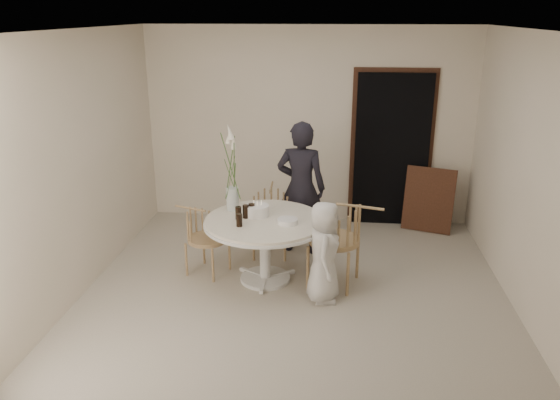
# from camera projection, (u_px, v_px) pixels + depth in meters

# --- Properties ---
(ground) EXTENTS (4.50, 4.50, 0.00)m
(ground) POSITION_uv_depth(u_px,v_px,m) (295.00, 292.00, 5.87)
(ground) COLOR #BFB5A3
(ground) RESTS_ON ground
(room_shell) EXTENTS (4.50, 4.50, 4.50)m
(room_shell) POSITION_uv_depth(u_px,v_px,m) (296.00, 145.00, 5.34)
(room_shell) COLOR silver
(room_shell) RESTS_ON ground
(doorway) EXTENTS (1.00, 0.10, 2.10)m
(doorway) POSITION_uv_depth(u_px,v_px,m) (391.00, 151.00, 7.47)
(doorway) COLOR black
(doorway) RESTS_ON ground
(door_trim) EXTENTS (1.12, 0.03, 2.22)m
(door_trim) POSITION_uv_depth(u_px,v_px,m) (391.00, 146.00, 7.49)
(door_trim) COLOR #4F291B
(door_trim) RESTS_ON ground
(table) EXTENTS (1.33, 1.33, 0.73)m
(table) POSITION_uv_depth(u_px,v_px,m) (265.00, 229.00, 5.94)
(table) COLOR silver
(table) RESTS_ON ground
(picture_frame) EXTENTS (0.69, 0.39, 0.88)m
(picture_frame) POSITION_uv_depth(u_px,v_px,m) (429.00, 200.00, 7.40)
(picture_frame) COLOR #4F291B
(picture_frame) RESTS_ON ground
(chair_far) EXTENTS (0.48, 0.51, 0.82)m
(chair_far) POSITION_uv_depth(u_px,v_px,m) (271.00, 211.00, 6.72)
(chair_far) COLOR tan
(chair_far) RESTS_ON ground
(chair_right) EXTENTS (0.65, 0.62, 0.96)m
(chair_right) POSITION_uv_depth(u_px,v_px,m) (346.00, 233.00, 5.82)
(chair_right) COLOR tan
(chair_right) RESTS_ON ground
(chair_left) EXTENTS (0.55, 0.53, 0.77)m
(chair_left) POSITION_uv_depth(u_px,v_px,m) (199.00, 231.00, 6.20)
(chair_left) COLOR tan
(chair_left) RESTS_ON ground
(girl) EXTENTS (0.65, 0.47, 1.65)m
(girl) POSITION_uv_depth(u_px,v_px,m) (301.00, 188.00, 6.64)
(girl) COLOR black
(girl) RESTS_ON ground
(boy) EXTENTS (0.35, 0.53, 1.08)m
(boy) POSITION_uv_depth(u_px,v_px,m) (324.00, 252.00, 5.56)
(boy) COLOR silver
(boy) RESTS_ON ground
(birthday_cake) EXTENTS (0.26, 0.26, 0.17)m
(birthday_cake) POSITION_uv_depth(u_px,v_px,m) (257.00, 211.00, 5.98)
(birthday_cake) COLOR white
(birthday_cake) RESTS_ON table
(cola_tumbler_a) EXTENTS (0.08, 0.08, 0.14)m
(cola_tumbler_a) POSITION_uv_depth(u_px,v_px,m) (238.00, 213.00, 5.88)
(cola_tumbler_a) COLOR black
(cola_tumbler_a) RESTS_ON table
(cola_tumbler_b) EXTENTS (0.07, 0.07, 0.14)m
(cola_tumbler_b) POSITION_uv_depth(u_px,v_px,m) (239.00, 220.00, 5.69)
(cola_tumbler_b) COLOR black
(cola_tumbler_b) RESTS_ON table
(cola_tumbler_c) EXTENTS (0.08, 0.08, 0.15)m
(cola_tumbler_c) POSITION_uv_depth(u_px,v_px,m) (246.00, 212.00, 5.92)
(cola_tumbler_c) COLOR black
(cola_tumbler_c) RESTS_ON table
(cola_tumbler_d) EXTENTS (0.09, 0.09, 0.15)m
(cola_tumbler_d) POSITION_uv_depth(u_px,v_px,m) (252.00, 210.00, 5.96)
(cola_tumbler_d) COLOR black
(cola_tumbler_d) RESTS_ON table
(plate_stack) EXTENTS (0.23, 0.23, 0.05)m
(plate_stack) POSITION_uv_depth(u_px,v_px,m) (288.00, 221.00, 5.77)
(plate_stack) COLOR white
(plate_stack) RESTS_ON table
(flower_vase) EXTENTS (0.14, 0.14, 0.99)m
(flower_vase) POSITION_uv_depth(u_px,v_px,m) (232.00, 180.00, 6.07)
(flower_vase) COLOR silver
(flower_vase) RESTS_ON table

